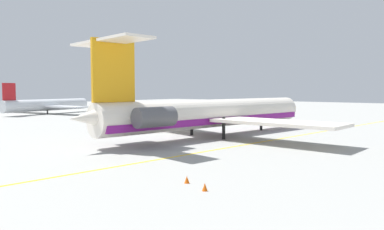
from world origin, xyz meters
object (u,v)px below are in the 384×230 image
airliner_mid_left (50,105)px  safety_cone_tail (205,187)px  safety_cone_wingtip (224,120)px  main_jetliner (207,113)px  ground_crew_near_tail (234,116)px  safety_cone_nose (187,180)px

airliner_mid_left → safety_cone_tail: airliner_mid_left is taller
safety_cone_tail → safety_cone_wingtip: bearing=32.5°
main_jetliner → ground_crew_near_tail: 28.28m
airliner_mid_left → safety_cone_tail: size_ratio=51.97×
main_jetliner → safety_cone_tail: bearing=-135.5°
safety_cone_wingtip → safety_cone_tail: same height
ground_crew_near_tail → safety_cone_tail: bearing=-147.6°
airliner_mid_left → safety_cone_nose: size_ratio=51.97×
main_jetliner → safety_cone_nose: main_jetliner is taller
safety_cone_wingtip → airliner_mid_left: bearing=101.2°
main_jetliner → safety_cone_tail: size_ratio=79.31×
safety_cone_wingtip → safety_cone_tail: 55.67m
airliner_mid_left → safety_cone_tail: (-36.56, -82.51, -2.24)m
ground_crew_near_tail → safety_cone_wingtip: bearing=143.8°
safety_cone_tail → main_jetliner: bearing=36.1°
ground_crew_near_tail → safety_cone_nose: bearing=-149.2°
main_jetliner → ground_crew_near_tail: (25.71, 11.54, -2.38)m
main_jetliner → safety_cone_wingtip: bearing=37.2°
ground_crew_near_tail → safety_cone_nose: 54.69m
main_jetliner → safety_cone_tail: (-23.16, -16.88, -3.19)m
main_jetliner → airliner_mid_left: bearing=86.9°
airliner_mid_left → ground_crew_near_tail: 55.49m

